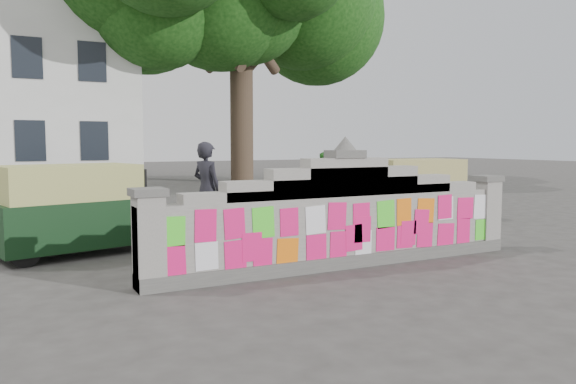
% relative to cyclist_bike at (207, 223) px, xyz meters
% --- Properties ---
extents(ground, '(100.00, 100.00, 0.00)m').
position_rel_cyclist_bike_xyz_m(ground, '(1.42, -2.24, -0.50)').
color(ground, '#383533').
rests_on(ground, ground).
extents(parapet_wall, '(6.48, 0.44, 2.01)m').
position_rel_cyclist_bike_xyz_m(parapet_wall, '(1.42, -2.24, 0.25)').
color(parapet_wall, '#4C4C49').
rests_on(parapet_wall, ground).
extents(cyclist_bike, '(1.99, 1.39, 0.99)m').
position_rel_cyclist_bike_xyz_m(cyclist_bike, '(0.00, 0.00, 0.00)').
color(cyclist_bike, black).
rests_on(cyclist_bike, ground).
extents(cyclist_rider, '(0.62, 0.73, 1.68)m').
position_rel_cyclist_bike_xyz_m(cyclist_rider, '(0.00, 0.00, 0.34)').
color(cyclist_rider, black).
rests_on(cyclist_rider, ground).
extents(pedestrian, '(1.03, 1.06, 1.73)m').
position_rel_cyclist_bike_xyz_m(pedestrian, '(3.38, 1.36, 0.37)').
color(pedestrian, '#287B21').
rests_on(pedestrian, ground).
extents(rickshaw_left, '(2.87, 1.79, 1.54)m').
position_rel_cyclist_bike_xyz_m(rickshaw_left, '(-2.15, 0.75, 0.30)').
color(rickshaw_left, black).
rests_on(rickshaw_left, ground).
extents(rickshaw_right, '(2.78, 1.47, 1.51)m').
position_rel_cyclist_bike_xyz_m(rickshaw_right, '(5.86, 1.37, 0.29)').
color(rickshaw_right, '#11331A').
rests_on(rickshaw_right, ground).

